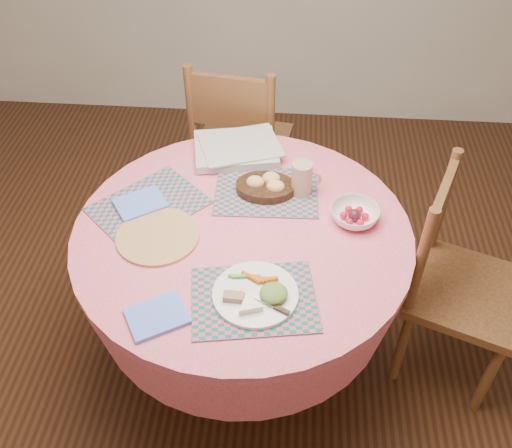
# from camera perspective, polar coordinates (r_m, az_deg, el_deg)

# --- Properties ---
(ground) EXTENTS (4.00, 4.00, 0.00)m
(ground) POSITION_cam_1_polar(r_m,az_deg,el_deg) (2.64, -1.11, -12.39)
(ground) COLOR #331C0F
(ground) RESTS_ON ground
(dining_table) EXTENTS (1.24, 1.24, 0.75)m
(dining_table) POSITION_cam_1_polar(r_m,az_deg,el_deg) (2.21, -1.30, -4.19)
(dining_table) COLOR pink
(dining_table) RESTS_ON ground
(chair_right) EXTENTS (0.56, 0.57, 0.96)m
(chair_right) POSITION_cam_1_polar(r_m,az_deg,el_deg) (2.37, 19.35, -5.30)
(chair_right) COLOR brown
(chair_right) RESTS_ON ground
(chair_back) EXTENTS (0.52, 0.50, 0.99)m
(chair_back) POSITION_cam_1_polar(r_m,az_deg,el_deg) (2.91, -1.72, 8.12)
(chair_back) COLOR brown
(chair_back) RESTS_ON ground
(placemat_front) EXTENTS (0.44, 0.36, 0.01)m
(placemat_front) POSITION_cam_1_polar(r_m,az_deg,el_deg) (1.84, -0.22, -7.54)
(placemat_front) COLOR #126652
(placemat_front) RESTS_ON dining_table
(placemat_left) EXTENTS (0.49, 0.50, 0.01)m
(placemat_left) POSITION_cam_1_polar(r_m,az_deg,el_deg) (2.20, -10.69, 1.81)
(placemat_left) COLOR #126652
(placemat_left) RESTS_ON dining_table
(placemat_back) EXTENTS (0.41, 0.31, 0.01)m
(placemat_back) POSITION_cam_1_polar(r_m,az_deg,el_deg) (2.23, 1.04, 3.26)
(placemat_back) COLOR #126652
(placemat_back) RESTS_ON dining_table
(wicker_trivet) EXTENTS (0.30, 0.30, 0.01)m
(wicker_trivet) POSITION_cam_1_polar(r_m,az_deg,el_deg) (2.07, -9.79, -1.19)
(wicker_trivet) COLOR #A87D48
(wicker_trivet) RESTS_ON dining_table
(napkin_near) EXTENTS (0.23, 0.21, 0.01)m
(napkin_near) POSITION_cam_1_polar(r_m,az_deg,el_deg) (1.82, -9.86, -9.07)
(napkin_near) COLOR #617FFB
(napkin_near) RESTS_ON dining_table
(napkin_far) EXTENTS (0.23, 0.22, 0.01)m
(napkin_far) POSITION_cam_1_polar(r_m,az_deg,el_deg) (2.20, -11.49, 2.01)
(napkin_far) COLOR #617FFB
(napkin_far) RESTS_ON placemat_left
(dinner_plate) EXTENTS (0.28, 0.28, 0.05)m
(dinner_plate) POSITION_cam_1_polar(r_m,az_deg,el_deg) (1.83, 0.14, -6.99)
(dinner_plate) COLOR white
(dinner_plate) RESTS_ON placemat_front
(bread_bowl) EXTENTS (0.23, 0.23, 0.08)m
(bread_bowl) POSITION_cam_1_polar(r_m,az_deg,el_deg) (2.21, 1.00, 3.87)
(bread_bowl) COLOR black
(bread_bowl) RESTS_ON placemat_back
(latte_mug) EXTENTS (0.12, 0.08, 0.14)m
(latte_mug) POSITION_cam_1_polar(r_m,az_deg,el_deg) (2.18, 4.65, 4.58)
(latte_mug) COLOR tan
(latte_mug) RESTS_ON placemat_back
(fruit_bowl) EXTENTS (0.18, 0.18, 0.06)m
(fruit_bowl) POSITION_cam_1_polar(r_m,az_deg,el_deg) (2.12, 9.83, 0.90)
(fruit_bowl) COLOR white
(fruit_bowl) RESTS_ON dining_table
(newspaper_stack) EXTENTS (0.41, 0.34, 0.04)m
(newspaper_stack) POSITION_cam_1_polar(r_m,az_deg,el_deg) (2.42, -1.96, 7.57)
(newspaper_stack) COLOR silver
(newspaper_stack) RESTS_ON dining_table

